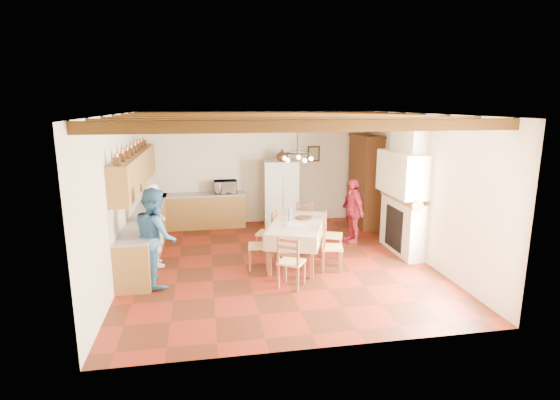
# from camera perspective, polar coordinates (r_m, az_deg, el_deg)

# --- Properties ---
(floor) EXTENTS (6.00, 6.50, 0.02)m
(floor) POSITION_cam_1_polar(r_m,az_deg,el_deg) (9.05, -0.30, -8.24)
(floor) COLOR #4A1D10
(floor) RESTS_ON ground
(ceiling) EXTENTS (6.00, 6.50, 0.02)m
(ceiling) POSITION_cam_1_polar(r_m,az_deg,el_deg) (8.46, -0.32, 11.24)
(ceiling) COLOR silver
(ceiling) RESTS_ON ground
(wall_back) EXTENTS (6.00, 0.02, 3.00)m
(wall_back) POSITION_cam_1_polar(r_m,az_deg,el_deg) (11.81, -2.97, 4.24)
(wall_back) COLOR #EEE8CB
(wall_back) RESTS_ON ground
(wall_front) EXTENTS (6.00, 0.02, 3.00)m
(wall_front) POSITION_cam_1_polar(r_m,az_deg,el_deg) (5.54, 5.38, -5.39)
(wall_front) COLOR #EEE8CB
(wall_front) RESTS_ON ground
(wall_left) EXTENTS (0.02, 6.50, 3.00)m
(wall_left) POSITION_cam_1_polar(r_m,az_deg,el_deg) (8.66, -20.34, 0.42)
(wall_left) COLOR #EEE8CB
(wall_left) RESTS_ON ground
(wall_right) EXTENTS (0.02, 6.50, 3.00)m
(wall_right) POSITION_cam_1_polar(r_m,az_deg,el_deg) (9.60, 17.71, 1.73)
(wall_right) COLOR #EEE8CB
(wall_right) RESTS_ON ground
(ceiling_beams) EXTENTS (6.00, 6.30, 0.16)m
(ceiling_beams) POSITION_cam_1_polar(r_m,az_deg,el_deg) (8.47, -0.32, 10.56)
(ceiling_beams) COLOR #3B1F0C
(ceiling_beams) RESTS_ON ground
(lower_cabinets_left) EXTENTS (0.60, 4.30, 0.86)m
(lower_cabinets_left) POSITION_cam_1_polar(r_m,az_deg,el_deg) (9.88, -17.05, -4.33)
(lower_cabinets_left) COLOR brown
(lower_cabinets_left) RESTS_ON ground
(lower_cabinets_back) EXTENTS (2.30, 0.60, 0.86)m
(lower_cabinets_back) POSITION_cam_1_polar(r_m,az_deg,el_deg) (11.63, -10.33, -1.46)
(lower_cabinets_back) COLOR brown
(lower_cabinets_back) RESTS_ON ground
(countertop_left) EXTENTS (0.62, 4.30, 0.04)m
(countertop_left) POSITION_cam_1_polar(r_m,az_deg,el_deg) (9.76, -17.22, -1.80)
(countertop_left) COLOR gray
(countertop_left) RESTS_ON lower_cabinets_left
(countertop_back) EXTENTS (2.34, 0.62, 0.04)m
(countertop_back) POSITION_cam_1_polar(r_m,az_deg,el_deg) (11.53, -10.41, 0.71)
(countertop_back) COLOR gray
(countertop_back) RESTS_ON lower_cabinets_back
(backsplash_left) EXTENTS (0.03, 4.30, 0.60)m
(backsplash_left) POSITION_cam_1_polar(r_m,az_deg,el_deg) (9.73, -19.00, -0.03)
(backsplash_left) COLOR beige
(backsplash_left) RESTS_ON ground
(backsplash_back) EXTENTS (2.30, 0.03, 0.60)m
(backsplash_back) POSITION_cam_1_polar(r_m,az_deg,el_deg) (11.75, -10.47, 2.52)
(backsplash_back) COLOR beige
(backsplash_back) RESTS_ON ground
(upper_cabinets) EXTENTS (0.35, 4.20, 0.70)m
(upper_cabinets) POSITION_cam_1_polar(r_m,az_deg,el_deg) (9.59, -18.33, 3.80)
(upper_cabinets) COLOR brown
(upper_cabinets) RESTS_ON ground
(fireplace) EXTENTS (0.56, 1.60, 2.80)m
(fireplace) POSITION_cam_1_polar(r_m,az_deg,el_deg) (9.66, 15.60, 1.33)
(fireplace) COLOR beige
(fireplace) RESTS_ON ground
(wall_picture) EXTENTS (0.34, 0.03, 0.42)m
(wall_picture) POSITION_cam_1_polar(r_m,az_deg,el_deg) (12.02, 4.42, 6.05)
(wall_picture) COLOR black
(wall_picture) RESTS_ON ground
(refrigerator) EXTENTS (0.93, 0.79, 1.75)m
(refrigerator) POSITION_cam_1_polar(r_m,az_deg,el_deg) (11.48, 0.12, 0.84)
(refrigerator) COLOR silver
(refrigerator) RESTS_ON floor
(hutch) EXTENTS (0.58, 1.33, 2.40)m
(hutch) POSITION_cam_1_polar(r_m,az_deg,el_deg) (11.70, 11.08, 2.46)
(hutch) COLOR #3B1B10
(hutch) RESTS_ON floor
(dining_table) EXTENTS (1.57, 2.14, 0.84)m
(dining_table) POSITION_cam_1_polar(r_m,az_deg,el_deg) (8.89, 2.20, -3.45)
(dining_table) COLOR beige
(dining_table) RESTS_ON floor
(chandelier) EXTENTS (0.47, 0.47, 0.03)m
(chandelier) POSITION_cam_1_polar(r_m,az_deg,el_deg) (8.60, 2.28, 6.17)
(chandelier) COLOR black
(chandelier) RESTS_ON ground
(chair_left_near) EXTENTS (0.45, 0.47, 0.96)m
(chair_left_near) POSITION_cam_1_polar(r_m,az_deg,el_deg) (8.62, -2.82, -5.87)
(chair_left_near) COLOR brown
(chair_left_near) RESTS_ON floor
(chair_left_far) EXTENTS (0.54, 0.55, 0.96)m
(chair_left_far) POSITION_cam_1_polar(r_m,az_deg,el_deg) (9.43, -1.74, -4.24)
(chair_left_far) COLOR brown
(chair_left_far) RESTS_ON floor
(chair_right_near) EXTENTS (0.48, 0.50, 0.96)m
(chair_right_near) POSITION_cam_1_polar(r_m,az_deg,el_deg) (8.58, 6.84, -6.04)
(chair_right_near) COLOR brown
(chair_right_near) RESTS_ON floor
(chair_right_far) EXTENTS (0.52, 0.54, 0.96)m
(chair_right_far) POSITION_cam_1_polar(r_m,az_deg,el_deg) (9.33, 6.90, -4.51)
(chair_right_far) COLOR brown
(chair_right_far) RESTS_ON floor
(chair_end_near) EXTENTS (0.57, 0.56, 0.96)m
(chair_end_near) POSITION_cam_1_polar(r_m,az_deg,el_deg) (7.78, 1.50, -7.95)
(chair_end_near) COLOR brown
(chair_end_near) RESTS_ON floor
(chair_end_far) EXTENTS (0.57, 0.56, 0.96)m
(chair_end_far) POSITION_cam_1_polar(r_m,az_deg,el_deg) (10.04, 2.87, -3.20)
(chair_end_far) COLOR brown
(chair_end_far) RESTS_ON floor
(person_man) EXTENTS (0.58, 0.71, 1.68)m
(person_man) POSITION_cam_1_polar(r_m,az_deg,el_deg) (9.04, -15.96, -3.10)
(person_man) COLOR white
(person_man) RESTS_ON floor
(person_woman_blue) EXTENTS (0.90, 1.02, 1.76)m
(person_woman_blue) POSITION_cam_1_polar(r_m,az_deg,el_deg) (8.10, -15.94, -4.61)
(person_woman_blue) COLOR #32669B
(person_woman_blue) RESTS_ON floor
(person_woman_red) EXTENTS (0.50, 0.94, 1.52)m
(person_woman_red) POSITION_cam_1_polar(r_m,az_deg,el_deg) (10.27, 9.46, -1.39)
(person_woman_red) COLOR #B2223D
(person_woman_red) RESTS_ON floor
(microwave) EXTENTS (0.60, 0.42, 0.33)m
(microwave) POSITION_cam_1_polar(r_m,az_deg,el_deg) (11.51, -7.11, 1.73)
(microwave) COLOR silver
(microwave) RESTS_ON countertop_back
(fridge_vase) EXTENTS (0.35, 0.35, 0.30)m
(fridge_vase) POSITION_cam_1_polar(r_m,az_deg,el_deg) (11.32, 0.27, 5.93)
(fridge_vase) COLOR #3B1B10
(fridge_vase) RESTS_ON refrigerator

